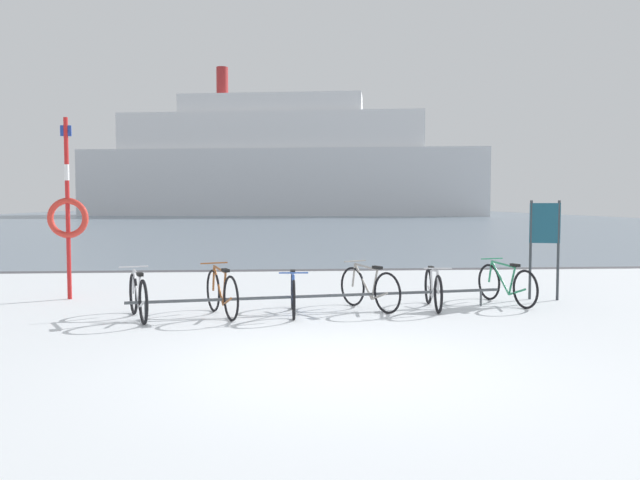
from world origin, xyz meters
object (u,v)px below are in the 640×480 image
object	(u,v)px
bicycle_2	(293,294)
bicycle_5	(506,284)
ferry_ship	(279,166)
bicycle_1	(222,293)
rescue_post	(68,214)
bicycle_3	(369,288)
bicycle_4	(433,289)
bicycle_0	(138,296)
info_sign	(545,233)

from	to	relation	value
bicycle_2	bicycle_5	xyz separation A→B (m)	(3.86, 0.74, 0.02)
ferry_ship	bicycle_1	bearing A→B (deg)	-91.33
rescue_post	bicycle_3	bearing A→B (deg)	-16.28
bicycle_4	bicycle_5	size ratio (longest dim) A/B	0.95
bicycle_4	bicycle_1	bearing A→B (deg)	-172.78
bicycle_2	bicycle_3	size ratio (longest dim) A/B	1.13
rescue_post	ferry_ship	distance (m)	71.55
bicycle_0	info_sign	distance (m)	7.40
bicycle_1	rescue_post	distance (m)	3.84
bicycle_2	rescue_post	xyz separation A→B (m)	(-4.18, 1.95, 1.28)
ferry_ship	info_sign	bearing A→B (deg)	-86.65
bicycle_1	ferry_ship	size ratio (longest dim) A/B	0.03
bicycle_1	ferry_ship	xyz separation A→B (m)	(1.70, 73.25, 6.09)
bicycle_3	ferry_ship	size ratio (longest dim) A/B	0.03
bicycle_4	ferry_ship	world-z (taller)	ferry_ship
bicycle_1	bicycle_3	world-z (taller)	bicycle_1
bicycle_5	info_sign	bearing A→B (deg)	27.23
bicycle_0	bicycle_3	distance (m)	3.80
bicycle_0	rescue_post	xyz separation A→B (m)	(-1.73, 2.21, 1.26)
info_sign	rescue_post	distance (m)	8.98
bicycle_2	bicycle_5	world-z (taller)	bicycle_5
bicycle_0	rescue_post	bearing A→B (deg)	128.10
bicycle_5	bicycle_3	bearing A→B (deg)	-171.28
bicycle_2	ferry_ship	bearing A→B (deg)	89.57
bicycle_4	bicycle_5	distance (m)	1.48
bicycle_2	rescue_post	size ratio (longest dim) A/B	0.49
bicycle_1	bicycle_4	bearing A→B (deg)	7.22
bicycle_2	info_sign	distance (m)	5.00
bicycle_2	rescue_post	world-z (taller)	rescue_post
bicycle_0	bicycle_5	world-z (taller)	bicycle_0
bicycle_1	bicycle_2	world-z (taller)	bicycle_1
bicycle_3	ferry_ship	distance (m)	73.09
bicycle_1	bicycle_2	bearing A→B (deg)	3.93
bicycle_1	bicycle_4	distance (m)	3.62
bicycle_1	info_sign	bearing A→B (deg)	12.19
bicycle_1	bicycle_5	distance (m)	5.09
bicycle_5	rescue_post	distance (m)	8.23
rescue_post	bicycle_0	bearing A→B (deg)	-51.90
bicycle_3	info_sign	size ratio (longest dim) A/B	0.78
bicycle_4	bicycle_5	bearing A→B (deg)	14.21
bicycle_2	bicycle_3	bearing A→B (deg)	14.76
bicycle_4	rescue_post	bearing A→B (deg)	166.61
bicycle_3	ferry_ship	world-z (taller)	ferry_ship
bicycle_4	info_sign	distance (m)	2.63
bicycle_4	rescue_post	xyz separation A→B (m)	(-6.61, 1.57, 1.28)
bicycle_3	bicycle_5	world-z (taller)	bicycle_3
bicycle_1	bicycle_4	size ratio (longest dim) A/B	0.97
bicycle_5	rescue_post	size ratio (longest dim) A/B	0.49
rescue_post	ferry_ship	world-z (taller)	ferry_ship
bicycle_2	bicycle_3	distance (m)	1.36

